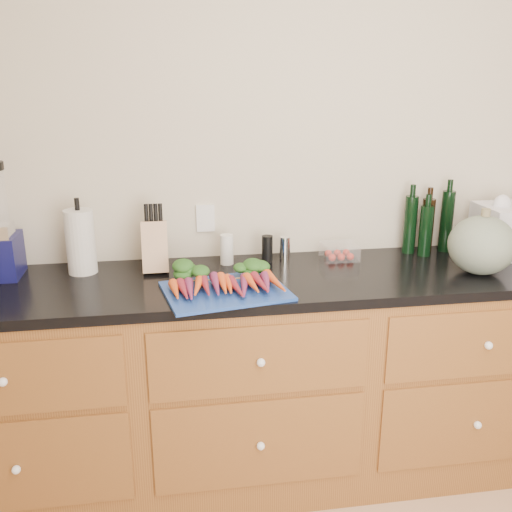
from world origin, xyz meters
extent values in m
cube|color=beige|center=(0.00, 1.62, 1.30)|extent=(4.10, 0.05, 2.60)
cube|color=brown|center=(0.00, 1.30, 0.45)|extent=(3.60, 0.60, 0.90)
cube|color=brown|center=(-1.35, 0.99, 0.72)|extent=(0.82, 0.01, 0.28)
sphere|color=white|center=(-1.35, 0.98, 0.72)|extent=(0.03, 0.03, 0.03)
cube|color=brown|center=(-1.35, 0.99, 0.36)|extent=(0.82, 0.01, 0.38)
sphere|color=white|center=(-1.35, 0.98, 0.36)|extent=(0.03, 0.03, 0.03)
cube|color=brown|center=(-0.45, 0.99, 0.72)|extent=(0.82, 0.01, 0.28)
sphere|color=white|center=(-0.45, 0.98, 0.72)|extent=(0.03, 0.03, 0.03)
cube|color=brown|center=(-0.45, 0.99, 0.36)|extent=(0.82, 0.01, 0.38)
sphere|color=white|center=(-0.45, 0.98, 0.36)|extent=(0.03, 0.03, 0.03)
cube|color=brown|center=(0.45, 0.99, 0.72)|extent=(0.82, 0.01, 0.28)
sphere|color=white|center=(0.45, 0.98, 0.72)|extent=(0.03, 0.03, 0.03)
cube|color=brown|center=(0.45, 0.99, 0.36)|extent=(0.82, 0.01, 0.38)
sphere|color=white|center=(0.45, 0.98, 0.36)|extent=(0.03, 0.03, 0.03)
cube|color=black|center=(0.00, 1.30, 0.92)|extent=(3.64, 0.62, 0.04)
cube|color=#1C4095|center=(-0.56, 1.14, 0.95)|extent=(0.50, 0.42, 0.01)
cone|color=#E8511B|center=(-0.75, 1.12, 0.97)|extent=(0.04, 0.18, 0.04)
cone|color=maroon|center=(-0.72, 1.12, 0.97)|extent=(0.04, 0.18, 0.04)
cone|color=#7B2654|center=(-0.69, 1.12, 0.97)|extent=(0.04, 0.18, 0.04)
cone|color=#E8511B|center=(-0.66, 1.12, 0.97)|extent=(0.04, 0.18, 0.04)
cone|color=maroon|center=(-0.63, 1.12, 0.97)|extent=(0.04, 0.18, 0.04)
cone|color=#7B2654|center=(-0.60, 1.12, 0.97)|extent=(0.04, 0.18, 0.04)
cone|color=#E8511B|center=(-0.57, 1.12, 0.97)|extent=(0.04, 0.18, 0.04)
ellipsoid|color=#214D19|center=(-0.66, 1.26, 0.98)|extent=(0.18, 0.11, 0.05)
cone|color=#E8511B|center=(-0.55, 1.12, 0.97)|extent=(0.04, 0.18, 0.04)
cone|color=maroon|center=(-0.52, 1.12, 0.97)|extent=(0.04, 0.18, 0.04)
cone|color=#7B2654|center=(-0.49, 1.12, 0.97)|extent=(0.04, 0.18, 0.04)
cone|color=#E8511B|center=(-0.46, 1.12, 0.97)|extent=(0.04, 0.18, 0.04)
cone|color=maroon|center=(-0.43, 1.12, 0.97)|extent=(0.04, 0.18, 0.04)
cone|color=#7B2654|center=(-0.40, 1.12, 0.97)|extent=(0.04, 0.18, 0.04)
cone|color=#E8511B|center=(-0.37, 1.12, 0.97)|extent=(0.04, 0.18, 0.04)
ellipsoid|color=#214D19|center=(-0.46, 1.26, 0.98)|extent=(0.18, 0.11, 0.05)
ellipsoid|color=#566454|center=(0.50, 1.20, 1.06)|extent=(0.27, 0.27, 0.24)
cylinder|color=silver|center=(-1.12, 1.46, 1.07)|extent=(0.12, 0.12, 0.27)
cube|color=tan|center=(-0.82, 1.44, 1.05)|extent=(0.11, 0.11, 0.21)
cylinder|color=silver|center=(-0.52, 1.48, 1.01)|extent=(0.06, 0.06, 0.13)
cylinder|color=black|center=(-0.34, 1.48, 1.00)|extent=(0.05, 0.05, 0.12)
cylinder|color=white|center=(-0.26, 1.48, 1.00)|extent=(0.05, 0.05, 0.11)
cube|color=white|center=(-0.02, 1.47, 0.98)|extent=(0.16, 0.12, 0.07)
cylinder|color=black|center=(0.33, 1.52, 1.07)|extent=(0.06, 0.06, 0.26)
cylinder|color=black|center=(0.42, 1.53, 1.06)|extent=(0.06, 0.06, 0.25)
cylinder|color=black|center=(0.51, 1.52, 1.08)|extent=(0.06, 0.06, 0.28)
cylinder|color=black|center=(0.38, 1.47, 1.05)|extent=(0.06, 0.06, 0.23)
camera|label=1|loc=(-0.76, -0.87, 1.73)|focal=40.00mm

